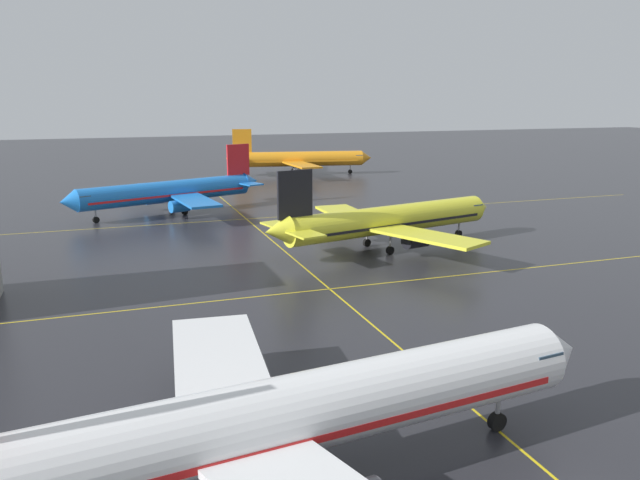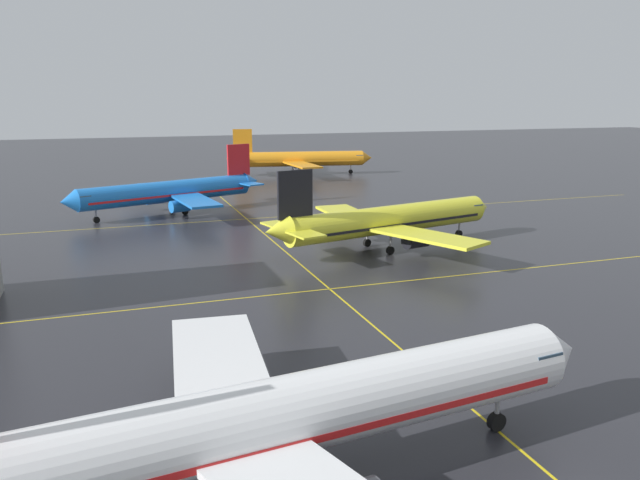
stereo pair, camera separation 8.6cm
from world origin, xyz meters
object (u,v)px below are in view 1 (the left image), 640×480
airliner_third_row (170,192)px  airliner_far_left_stand (299,159)px  airliner_second_row (387,220)px  airliner_front_gate (280,418)px

airliner_third_row → airliner_far_left_stand: (37.17, 44.78, 0.16)m
airliner_second_row → airliner_far_left_stand: (12.57, 80.19, 0.11)m
airliner_front_gate → airliner_far_left_stand: bearing=72.4°
airliner_front_gate → airliner_far_left_stand: size_ratio=1.06×
airliner_front_gate → airliner_far_left_stand: airliner_front_gate is taller
airliner_second_row → airliner_third_row: 43.12m
airliner_second_row → airliner_third_row: size_ratio=1.04×
airliner_second_row → airliner_far_left_stand: 81.17m
airliner_front_gate → airliner_third_row: airliner_front_gate is taller
airliner_second_row → airliner_third_row: bearing=124.8°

